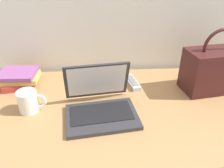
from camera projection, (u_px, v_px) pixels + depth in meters
name	position (u px, v px, depth m)	size (l,w,h in m)	color
desk	(122.00, 108.00, 1.08)	(1.60, 0.76, 0.03)	#A87A4C
laptop	(100.00, 104.00, 1.00)	(0.34, 0.32, 0.21)	#2D2D33
coffee_mug	(29.00, 101.00, 1.01)	(0.13, 0.09, 0.10)	white
remote_control_near	(74.00, 81.00, 1.26)	(0.11, 0.16, 0.02)	#B7B7B7
remote_control_far	(132.00, 82.00, 1.24)	(0.08, 0.17, 0.02)	#B7B7B7
handbag	(214.00, 69.00, 1.14)	(0.32, 0.20, 0.33)	#3F1919
book_stack	(19.00, 78.00, 1.21)	(0.21, 0.18, 0.08)	#B23333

